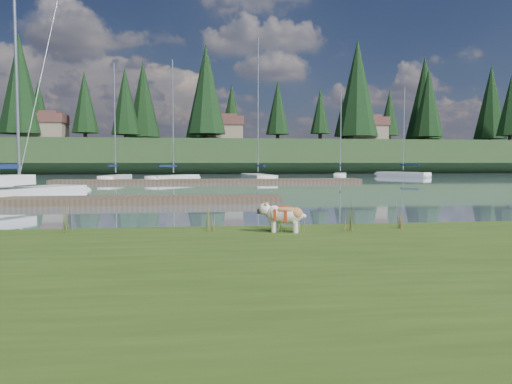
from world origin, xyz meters
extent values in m
plane|color=slate|center=(0.00, 30.00, 0.00)|extent=(200.00, 200.00, 0.00)
cube|color=#324B16|center=(0.00, -6.00, 0.17)|extent=(60.00, 9.00, 0.35)
cube|color=#1F361A|center=(0.00, 73.00, 2.50)|extent=(200.00, 20.00, 5.00)
cylinder|color=silver|center=(1.82, -2.62, 0.46)|extent=(0.10, 0.10, 0.22)
cylinder|color=silver|center=(1.90, -2.42, 0.46)|extent=(0.10, 0.10, 0.22)
cylinder|color=silver|center=(2.23, -2.77, 0.46)|extent=(0.10, 0.10, 0.22)
cylinder|color=silver|center=(2.31, -2.57, 0.46)|extent=(0.10, 0.10, 0.22)
ellipsoid|color=silver|center=(2.07, -2.60, 0.69)|extent=(0.80, 0.59, 0.34)
ellipsoid|color=#AD7141|center=(2.07, -2.60, 0.80)|extent=(0.59, 0.49, 0.12)
ellipsoid|color=silver|center=(1.67, -2.45, 0.80)|extent=(0.33, 0.33, 0.25)
cube|color=black|center=(1.56, -2.41, 0.75)|extent=(0.12, 0.14, 0.10)
cube|color=white|center=(-7.86, 10.94, 0.22)|extent=(5.60, 8.39, 0.70)
ellipsoid|color=white|center=(-5.91, 14.69, 0.22)|extent=(2.70, 2.90, 0.70)
cylinder|color=silver|center=(-7.50, 11.62, 7.20)|extent=(0.14, 0.14, 12.81)
cube|color=#4C3D2C|center=(-4.00, 9.00, 0.15)|extent=(16.00, 2.00, 0.30)
cube|color=#4C3D2C|center=(2.00, 30.00, 0.15)|extent=(26.00, 2.20, 0.30)
ellipsoid|color=white|center=(-15.43, 32.63, 0.22)|extent=(1.87, 2.14, 0.70)
cube|color=white|center=(-6.34, 33.81, 0.22)|extent=(2.23, 6.36, 0.70)
ellipsoid|color=white|center=(-5.92, 36.89, 0.22)|extent=(1.57, 1.86, 0.70)
cylinder|color=silver|center=(-6.34, 33.81, 5.66)|extent=(0.12, 0.12, 9.73)
cube|color=#101E4F|center=(-6.45, 32.97, 1.40)|extent=(0.53, 2.48, 0.20)
cube|color=white|center=(-1.17, 32.80, 0.22)|extent=(4.70, 6.08, 0.70)
ellipsoid|color=white|center=(0.58, 35.44, 0.22)|extent=(2.11, 2.20, 0.70)
cylinder|color=silver|center=(-1.17, 32.80, 5.78)|extent=(0.12, 0.12, 9.97)
cube|color=#101E4F|center=(-1.65, 32.08, 1.40)|extent=(1.56, 2.21, 0.20)
cube|color=white|center=(6.78, 35.04, 0.22)|extent=(2.42, 8.36, 0.70)
ellipsoid|color=white|center=(6.50, 39.15, 0.22)|extent=(1.95, 2.37, 0.70)
cylinder|color=silver|center=(6.78, 35.04, 7.14)|extent=(0.12, 0.12, 12.68)
cube|color=#101E4F|center=(6.86, 33.91, 1.40)|extent=(0.42, 3.29, 0.20)
cube|color=white|center=(16.18, 38.96, 0.22)|extent=(2.84, 5.47, 0.70)
ellipsoid|color=white|center=(17.02, 41.51, 0.22)|extent=(1.57, 1.76, 0.70)
cylinder|color=silver|center=(16.18, 38.96, 4.93)|extent=(0.12, 0.12, 8.27)
cube|color=#101E4F|center=(15.95, 38.27, 1.40)|extent=(0.86, 2.09, 0.20)
cube|color=white|center=(25.31, 43.66, 0.22)|extent=(4.54, 6.41, 0.70)
ellipsoid|color=white|center=(23.69, 46.50, 0.22)|extent=(2.12, 2.26, 0.70)
cylinder|color=silver|center=(25.31, 43.66, 5.68)|extent=(0.12, 0.12, 9.75)
cube|color=#101E4F|center=(25.76, 42.89, 1.40)|extent=(1.47, 2.36, 0.20)
cone|color=#475B23|center=(0.50, -2.27, 0.68)|extent=(0.03, 0.03, 0.66)
cone|color=brown|center=(0.61, -2.34, 0.61)|extent=(0.03, 0.03, 0.53)
cone|color=#475B23|center=(0.56, -2.24, 0.71)|extent=(0.03, 0.03, 0.72)
cone|color=brown|center=(0.64, -2.30, 0.58)|extent=(0.03, 0.03, 0.46)
cone|color=#475B23|center=(0.52, -2.35, 0.65)|extent=(0.03, 0.03, 0.59)
cone|color=#475B23|center=(1.79, -2.60, 0.61)|extent=(0.03, 0.03, 0.52)
cone|color=brown|center=(1.90, -2.67, 0.56)|extent=(0.03, 0.03, 0.42)
cone|color=#475B23|center=(1.85, -2.57, 0.64)|extent=(0.03, 0.03, 0.57)
cone|color=brown|center=(1.93, -2.63, 0.53)|extent=(0.03, 0.03, 0.36)
cone|color=#475B23|center=(1.81, -2.68, 0.58)|extent=(0.03, 0.03, 0.47)
cone|color=#475B23|center=(3.32, -2.64, 0.67)|extent=(0.03, 0.03, 0.64)
cone|color=brown|center=(3.43, -2.71, 0.60)|extent=(0.03, 0.03, 0.51)
cone|color=#475B23|center=(3.38, -2.61, 0.70)|extent=(0.03, 0.03, 0.70)
cone|color=brown|center=(3.46, -2.67, 0.57)|extent=(0.03, 0.03, 0.45)
cone|color=#475B23|center=(3.34, -2.72, 0.64)|extent=(0.03, 0.03, 0.57)
cone|color=#475B23|center=(-2.28, -2.18, 0.64)|extent=(0.03, 0.03, 0.57)
cone|color=brown|center=(-2.17, -2.25, 0.58)|extent=(0.03, 0.03, 0.46)
cone|color=#475B23|center=(-2.22, -2.15, 0.67)|extent=(0.03, 0.03, 0.63)
cone|color=brown|center=(-2.14, -2.21, 0.55)|extent=(0.03, 0.03, 0.40)
cone|color=#475B23|center=(-2.26, -2.26, 0.61)|extent=(0.03, 0.03, 0.52)
cone|color=#475B23|center=(2.31, -2.60, 0.54)|extent=(0.03, 0.03, 0.39)
cone|color=brown|center=(2.42, -2.67, 0.50)|extent=(0.03, 0.03, 0.31)
cone|color=#475B23|center=(2.37, -2.57, 0.56)|extent=(0.03, 0.03, 0.42)
cone|color=brown|center=(2.45, -2.63, 0.49)|extent=(0.03, 0.03, 0.27)
cone|color=#475B23|center=(2.33, -2.68, 0.52)|extent=(0.03, 0.03, 0.35)
cone|color=#475B23|center=(4.52, -2.38, 0.61)|extent=(0.03, 0.03, 0.51)
cone|color=brown|center=(4.63, -2.45, 0.56)|extent=(0.03, 0.03, 0.41)
cone|color=#475B23|center=(4.58, -2.35, 0.63)|extent=(0.03, 0.03, 0.56)
cone|color=brown|center=(4.66, -2.41, 0.53)|extent=(0.03, 0.03, 0.36)
cone|color=#475B23|center=(4.54, -2.46, 0.58)|extent=(0.03, 0.03, 0.46)
cube|color=#33281C|center=(0.00, -1.60, 0.07)|extent=(60.00, 0.50, 0.14)
cylinder|color=#382619|center=(-25.00, 68.00, 5.90)|extent=(0.60, 0.60, 1.80)
cone|color=black|center=(-25.00, 68.00, 13.55)|extent=(6.60, 6.60, 15.00)
cylinder|color=#382619|center=(-10.00, 72.00, 5.90)|extent=(0.60, 0.60, 1.80)
cone|color=black|center=(-10.00, 72.00, 11.75)|extent=(4.84, 4.84, 11.00)
cylinder|color=#382619|center=(3.00, 66.00, 5.90)|extent=(0.60, 0.60, 1.80)
cone|color=black|center=(3.00, 66.00, 13.10)|extent=(6.16, 6.16, 14.00)
cylinder|color=#382619|center=(15.00, 70.00, 5.90)|extent=(0.60, 0.60, 1.80)
cone|color=black|center=(15.00, 70.00, 10.85)|extent=(3.96, 3.96, 9.00)
cylinder|color=#382619|center=(28.00, 68.00, 5.90)|extent=(0.60, 0.60, 1.80)
cone|color=black|center=(28.00, 68.00, 14.00)|extent=(7.04, 7.04, 16.00)
cylinder|color=#382619|center=(42.00, 71.00, 5.90)|extent=(0.60, 0.60, 1.80)
cone|color=black|center=(42.00, 71.00, 12.20)|extent=(5.28, 5.28, 12.00)
cylinder|color=#382619|center=(55.00, 67.00, 5.90)|extent=(0.60, 0.60, 1.80)
cone|color=black|center=(55.00, 67.00, 11.52)|extent=(4.62, 4.62, 10.50)
cube|color=gray|center=(-22.00, 70.00, 6.40)|extent=(6.00, 5.00, 2.80)
cube|color=brown|center=(-22.00, 70.00, 8.50)|extent=(6.30, 5.30, 1.40)
cube|color=brown|center=(-22.00, 70.00, 9.30)|extent=(4.20, 3.60, 0.70)
cube|color=gray|center=(6.00, 71.00, 6.40)|extent=(6.00, 5.00, 2.80)
cube|color=brown|center=(6.00, 71.00, 8.50)|extent=(6.30, 5.30, 1.40)
cube|color=brown|center=(6.00, 71.00, 9.30)|extent=(4.20, 3.60, 0.70)
cube|color=gray|center=(30.00, 69.00, 6.40)|extent=(6.00, 5.00, 2.80)
cube|color=brown|center=(30.00, 69.00, 8.50)|extent=(6.30, 5.30, 1.40)
cube|color=brown|center=(30.00, 69.00, 9.30)|extent=(4.20, 3.60, 0.70)
camera|label=1|loc=(0.14, -12.35, 1.75)|focal=35.00mm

